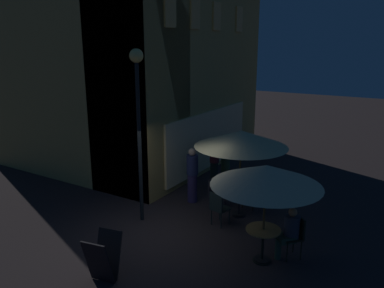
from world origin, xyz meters
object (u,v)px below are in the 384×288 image
object	(u,v)px
cafe_chair_0	(253,189)
patron_standing_3	(214,164)
cafe_chair_3	(295,233)
patron_standing_2	(226,158)
cafe_chair_2	(218,206)
patron_seated_0	(289,230)
cafe_table_0	(239,198)
cafe_chair_1	(215,191)
patron_standing_1	(192,175)
cafe_table_1	(263,237)
patio_umbrella_1	(266,176)
street_lamp_near_corner	(138,101)
patio_umbrella_0	(241,139)
menu_sandwich_board	(103,258)

from	to	relation	value
cafe_chair_0	patron_standing_3	size ratio (longest dim) A/B	0.55
cafe_chair_3	patron_standing_2	size ratio (longest dim) A/B	0.56
cafe_chair_2	patron_seated_0	size ratio (longest dim) A/B	0.78
cafe_table_0	cafe_chair_1	world-z (taller)	cafe_chair_1
cafe_chair_0	patron_standing_3	bearing A→B (deg)	-107.86
patron_seated_0	patron_standing_1	distance (m)	3.82
cafe_table_0	patron_standing_1	size ratio (longest dim) A/B	0.45
cafe_table_1	patio_umbrella_1	bearing A→B (deg)	0.00
cafe_table_0	cafe_chair_3	world-z (taller)	cafe_chair_3
street_lamp_near_corner	patio_umbrella_0	distance (m)	2.89
patron_standing_1	patron_standing_3	world-z (taller)	patron_standing_1
patio_umbrella_0	menu_sandwich_board	bearing A→B (deg)	165.85
cafe_table_1	patron_seated_0	world-z (taller)	patron_seated_0
cafe_table_1	cafe_chair_2	size ratio (longest dim) A/B	0.83
cafe_chair_2	cafe_chair_3	xyz separation A→B (m)	(-0.45, -2.17, 0.03)
street_lamp_near_corner	cafe_table_0	bearing A→B (deg)	-53.01
patio_umbrella_0	patron_standing_1	xyz separation A→B (m)	(0.16, 1.62, -1.37)
cafe_table_1	patron_standing_3	distance (m)	4.55
cafe_table_0	patron_standing_2	size ratio (longest dim) A/B	0.44
cafe_table_1	cafe_chair_2	xyz separation A→B (m)	(1.00, 1.62, -0.02)
patron_standing_1	patron_standing_3	bearing A→B (deg)	-43.28
patio_umbrella_1	patron_standing_1	xyz separation A→B (m)	(2.02, 3.04, -1.16)
street_lamp_near_corner	patron_standing_3	world-z (taller)	street_lamp_near_corner
patron_seated_0	patio_umbrella_0	bearing A→B (deg)	-82.72
menu_sandwich_board	cafe_chair_3	distance (m)	4.19
cafe_chair_3	patron_standing_1	xyz separation A→B (m)	(1.46, 3.59, 0.27)
cafe_table_0	patron_standing_2	bearing A→B (deg)	34.72
street_lamp_near_corner	patron_seated_0	size ratio (longest dim) A/B	3.82
patio_umbrella_0	patron_standing_3	world-z (taller)	patio_umbrella_0
cafe_chair_1	patron_standing_1	bearing A→B (deg)	177.27
patio_umbrella_0	cafe_chair_2	world-z (taller)	patio_umbrella_0
menu_sandwich_board	patron_standing_1	bearing A→B (deg)	-3.01
patron_seated_0	cafe_chair_2	bearing A→B (deg)	-60.56
menu_sandwich_board	patron_standing_3	xyz separation A→B (m)	(5.73, 0.54, 0.33)
patio_umbrella_1	patron_seated_0	xyz separation A→B (m)	(0.45, -0.44, -1.33)
patron_standing_1	cafe_chair_0	bearing A→B (deg)	-112.66
menu_sandwich_board	patron_seated_0	bearing A→B (deg)	-56.59
cafe_chair_3	patron_standing_1	distance (m)	3.88
patio_umbrella_0	patron_standing_3	distance (m)	2.61
patron_standing_1	cafe_chair_2	bearing A→B (deg)	-168.22
patron_standing_2	patio_umbrella_1	bearing A→B (deg)	133.95
cafe_table_0	cafe_chair_2	distance (m)	0.88
cafe_table_1	cafe_chair_2	bearing A→B (deg)	58.30
patron_seated_0	patron_standing_3	world-z (taller)	patron_standing_3
cafe_table_1	menu_sandwich_board	bearing A→B (deg)	133.40
cafe_table_0	patio_umbrella_0	bearing A→B (deg)	0.00
cafe_table_1	patio_umbrella_1	size ratio (longest dim) A/B	0.33
menu_sandwich_board	cafe_table_1	world-z (taller)	menu_sandwich_board
street_lamp_near_corner	cafe_chair_0	world-z (taller)	street_lamp_near_corner
patio_umbrella_0	cafe_chair_3	bearing A→B (deg)	-123.61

